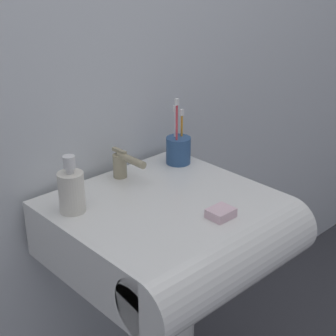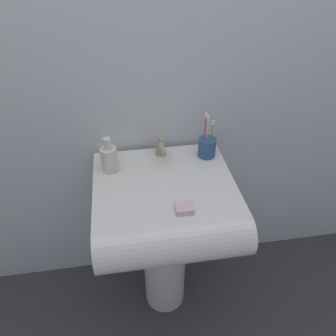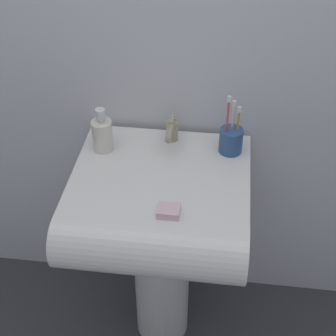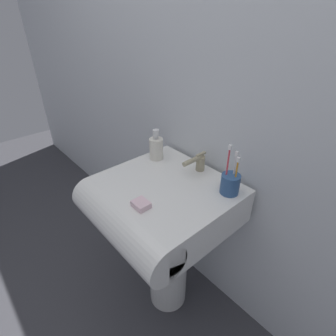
{
  "view_description": "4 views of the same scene",
  "coord_description": "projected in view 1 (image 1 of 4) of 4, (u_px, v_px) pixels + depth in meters",
  "views": [
    {
      "loc": [
        -0.85,
        -0.94,
        1.47
      ],
      "look_at": [
        0.01,
        -0.02,
        0.92
      ],
      "focal_mm": 55.0,
      "sensor_mm": 36.0,
      "label": 1
    },
    {
      "loc": [
        -0.14,
        -1.02,
        1.66
      ],
      "look_at": [
        0.02,
        0.02,
        0.87
      ],
      "focal_mm": 35.0,
      "sensor_mm": 36.0,
      "label": 2
    },
    {
      "loc": [
        0.18,
        -1.26,
        1.87
      ],
      "look_at": [
        0.03,
        -0.03,
        0.87
      ],
      "focal_mm": 55.0,
      "sensor_mm": 36.0,
      "label": 3
    },
    {
      "loc": [
        0.71,
        -0.63,
        1.48
      ],
      "look_at": [
        0.01,
        -0.01,
        0.91
      ],
      "focal_mm": 28.0,
      "sensor_mm": 36.0,
      "label": 4
    }
  ],
  "objects": [
    {
      "name": "wall_back",
      "position": [
        90.0,
        46.0,
        1.46
      ],
      "size": [
        5.0,
        0.05,
        2.4
      ],
      "primitive_type": "cube",
      "color": "silver",
      "rests_on": "ground"
    },
    {
      "name": "sink_basin",
      "position": [
        175.0,
        234.0,
        1.41
      ],
      "size": [
        0.57,
        0.57,
        0.17
      ],
      "color": "white",
      "rests_on": "sink_pedestal"
    },
    {
      "name": "faucet",
      "position": [
        123.0,
        164.0,
        1.53
      ],
      "size": [
        0.04,
        0.14,
        0.09
      ],
      "color": "tan",
      "rests_on": "sink_basin"
    },
    {
      "name": "toothbrush_cup",
      "position": [
        178.0,
        149.0,
        1.64
      ],
      "size": [
        0.08,
        0.08,
        0.22
      ],
      "color": "#2D5184",
      "rests_on": "sink_basin"
    },
    {
      "name": "soap_bottle",
      "position": [
        71.0,
        190.0,
        1.34
      ],
      "size": [
        0.07,
        0.07,
        0.16
      ],
      "color": "silver",
      "rests_on": "sink_basin"
    },
    {
      "name": "bar_soap",
      "position": [
        221.0,
        213.0,
        1.32
      ],
      "size": [
        0.07,
        0.06,
        0.02
      ],
      "primitive_type": "cube",
      "color": "silver",
      "rests_on": "sink_basin"
    }
  ]
}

